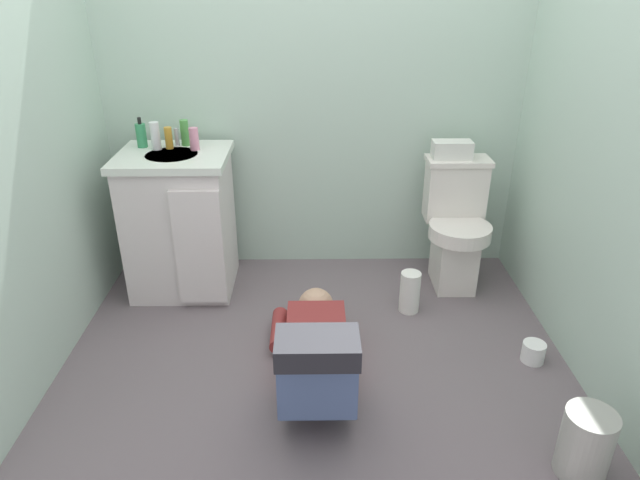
{
  "coord_description": "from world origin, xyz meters",
  "views": [
    {
      "loc": [
        -0.01,
        -2.23,
        1.72
      ],
      "look_at": [
        0.03,
        0.38,
        0.45
      ],
      "focal_mm": 31.4,
      "sensor_mm": 36.0,
      "label": 1
    }
  ],
  "objects_px": {
    "trash_can": "(585,444)",
    "tissue_box": "(452,150)",
    "paper_towel_roll": "(410,292)",
    "bottle_green": "(185,133)",
    "vanity_cabinet": "(181,221)",
    "bottle_pink": "(194,139)",
    "faucet": "(177,137)",
    "soap_dispenser": "(141,135)",
    "toilet_paper_roll": "(533,352)",
    "person_plumber": "(315,352)",
    "toilet": "(456,226)",
    "bottle_white": "(155,136)",
    "bottle_amber": "(169,138)"
  },
  "relations": [
    {
      "from": "faucet",
      "to": "trash_can",
      "type": "bearing_deg",
      "value": -41.51
    },
    {
      "from": "bottle_amber",
      "to": "toilet_paper_roll",
      "type": "xyz_separation_m",
      "value": [
        1.85,
        -0.84,
        -0.83
      ]
    },
    {
      "from": "vanity_cabinet",
      "to": "paper_towel_roll",
      "type": "distance_m",
      "value": 1.35
    },
    {
      "from": "bottle_white",
      "to": "bottle_amber",
      "type": "xyz_separation_m",
      "value": [
        0.07,
        0.02,
        -0.02
      ]
    },
    {
      "from": "toilet_paper_roll",
      "to": "person_plumber",
      "type": "bearing_deg",
      "value": -171.74
    },
    {
      "from": "bottle_white",
      "to": "trash_can",
      "type": "distance_m",
      "value": 2.5
    },
    {
      "from": "vanity_cabinet",
      "to": "paper_towel_roll",
      "type": "relative_size",
      "value": 3.47
    },
    {
      "from": "bottle_pink",
      "to": "paper_towel_roll",
      "type": "height_order",
      "value": "bottle_pink"
    },
    {
      "from": "bottle_green",
      "to": "bottle_pink",
      "type": "xyz_separation_m",
      "value": [
        0.07,
        -0.09,
        -0.01
      ]
    },
    {
      "from": "bottle_white",
      "to": "toilet_paper_roll",
      "type": "bearing_deg",
      "value": -23.25
    },
    {
      "from": "faucet",
      "to": "bottle_green",
      "type": "height_order",
      "value": "bottle_green"
    },
    {
      "from": "bottle_green",
      "to": "paper_towel_roll",
      "type": "distance_m",
      "value": 1.53
    },
    {
      "from": "bottle_amber",
      "to": "toilet_paper_roll",
      "type": "height_order",
      "value": "bottle_amber"
    },
    {
      "from": "person_plumber",
      "to": "toilet_paper_roll",
      "type": "bearing_deg",
      "value": 8.26
    },
    {
      "from": "tissue_box",
      "to": "paper_towel_roll",
      "type": "height_order",
      "value": "tissue_box"
    },
    {
      "from": "faucet",
      "to": "bottle_green",
      "type": "bearing_deg",
      "value": 10.7
    },
    {
      "from": "bottle_green",
      "to": "vanity_cabinet",
      "type": "bearing_deg",
      "value": -105.05
    },
    {
      "from": "vanity_cabinet",
      "to": "bottle_amber",
      "type": "height_order",
      "value": "bottle_amber"
    },
    {
      "from": "toilet",
      "to": "trash_can",
      "type": "xyz_separation_m",
      "value": [
        0.17,
        -1.44,
        -0.23
      ]
    },
    {
      "from": "toilet",
      "to": "toilet_paper_roll",
      "type": "height_order",
      "value": "toilet"
    },
    {
      "from": "trash_can",
      "to": "paper_towel_roll",
      "type": "bearing_deg",
      "value": 112.89
    },
    {
      "from": "trash_can",
      "to": "bottle_green",
      "type": "bearing_deg",
      "value": 137.6
    },
    {
      "from": "trash_can",
      "to": "vanity_cabinet",
      "type": "bearing_deg",
      "value": 141.22
    },
    {
      "from": "bottle_green",
      "to": "toilet_paper_roll",
      "type": "xyz_separation_m",
      "value": [
        1.77,
        -0.9,
        -0.84
      ]
    },
    {
      "from": "toilet",
      "to": "toilet_paper_roll",
      "type": "xyz_separation_m",
      "value": [
        0.23,
        -0.77,
        -0.32
      ]
    },
    {
      "from": "faucet",
      "to": "toilet",
      "type": "bearing_deg",
      "value": -4.37
    },
    {
      "from": "vanity_cabinet",
      "to": "soap_dispenser",
      "type": "bearing_deg",
      "value": 146.9
    },
    {
      "from": "bottle_amber",
      "to": "bottle_pink",
      "type": "bearing_deg",
      "value": -10.61
    },
    {
      "from": "soap_dispenser",
      "to": "toilet_paper_roll",
      "type": "relative_size",
      "value": 1.51
    },
    {
      "from": "toilet",
      "to": "bottle_pink",
      "type": "height_order",
      "value": "bottle_pink"
    },
    {
      "from": "person_plumber",
      "to": "bottle_pink",
      "type": "height_order",
      "value": "bottle_pink"
    },
    {
      "from": "bottle_white",
      "to": "bottle_pink",
      "type": "bearing_deg",
      "value": -2.63
    },
    {
      "from": "toilet",
      "to": "soap_dispenser",
      "type": "xyz_separation_m",
      "value": [
        -1.78,
        0.1,
        0.52
      ]
    },
    {
      "from": "toilet",
      "to": "toilet_paper_roll",
      "type": "bearing_deg",
      "value": -73.32
    },
    {
      "from": "person_plumber",
      "to": "paper_towel_roll",
      "type": "distance_m",
      "value": 0.8
    },
    {
      "from": "trash_can",
      "to": "tissue_box",
      "type": "bearing_deg",
      "value": 98.07
    },
    {
      "from": "person_plumber",
      "to": "soap_dispenser",
      "type": "relative_size",
      "value": 6.42
    },
    {
      "from": "vanity_cabinet",
      "to": "bottle_pink",
      "type": "xyz_separation_m",
      "value": [
        0.11,
        0.07,
        0.46
      ]
    },
    {
      "from": "vanity_cabinet",
      "to": "toilet_paper_roll",
      "type": "distance_m",
      "value": 2.0
    },
    {
      "from": "tissue_box",
      "to": "bottle_green",
      "type": "height_order",
      "value": "bottle_green"
    },
    {
      "from": "person_plumber",
      "to": "bottle_pink",
      "type": "relative_size",
      "value": 8.69
    },
    {
      "from": "tissue_box",
      "to": "trash_can",
      "type": "distance_m",
      "value": 1.68
    },
    {
      "from": "toilet",
      "to": "bottle_pink",
      "type": "distance_m",
      "value": 1.56
    },
    {
      "from": "paper_towel_roll",
      "to": "faucet",
      "type": "bearing_deg",
      "value": 161.11
    },
    {
      "from": "faucet",
      "to": "bottle_green",
      "type": "distance_m",
      "value": 0.05
    },
    {
      "from": "vanity_cabinet",
      "to": "soap_dispenser",
      "type": "relative_size",
      "value": 4.94
    },
    {
      "from": "soap_dispenser",
      "to": "paper_towel_roll",
      "type": "relative_size",
      "value": 0.7
    },
    {
      "from": "bottle_green",
      "to": "bottle_pink",
      "type": "bearing_deg",
      "value": -52.34
    },
    {
      "from": "vanity_cabinet",
      "to": "toilet_paper_roll",
      "type": "height_order",
      "value": "vanity_cabinet"
    },
    {
      "from": "soap_dispenser",
      "to": "paper_towel_roll",
      "type": "distance_m",
      "value": 1.72
    }
  ]
}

